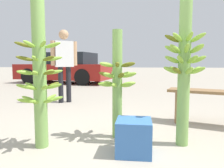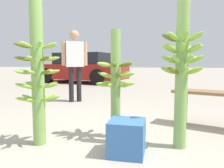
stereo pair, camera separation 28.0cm
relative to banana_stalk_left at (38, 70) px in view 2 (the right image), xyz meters
The scene contains 7 objects.
ground_plane 1.11m from the banana_stalk_left, 10.57° to the right, with size 80.00×80.00×0.00m, color #A89E8C.
banana_stalk_left is the anchor object (origin of this frame).
banana_stalk_center 0.89m from the banana_stalk_left, 27.75° to the left, with size 0.47×0.48×1.29m.
banana_stalk_right 1.53m from the banana_stalk_left, ahead, with size 0.44×0.45×1.73m.
vendor_person 2.67m from the banana_stalk_left, 103.86° to the left, with size 0.55×0.38×1.64m.
parked_car 7.63m from the banana_stalk_left, 107.10° to the left, with size 4.33×2.49×1.34m.
produce_crate 1.19m from the banana_stalk_left, ahead, with size 0.34×0.34×0.34m.
Camera 2 is at (0.58, -1.99, 0.90)m, focal length 35.00 mm.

